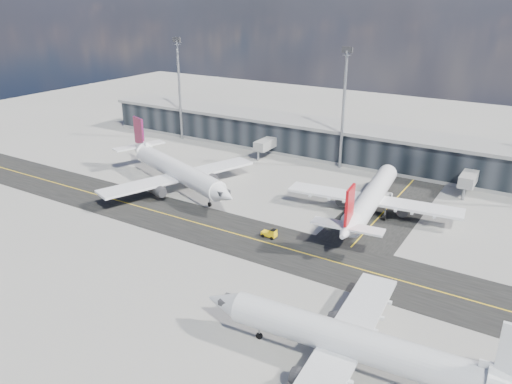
# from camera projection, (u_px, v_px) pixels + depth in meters

# --- Properties ---
(ground) EXTENTS (300.00, 300.00, 0.00)m
(ground) POSITION_uv_depth(u_px,v_px,m) (230.00, 245.00, 85.28)
(ground) COLOR gray
(ground) RESTS_ON ground
(taxiway_lanes) EXTENTS (180.00, 63.00, 0.03)m
(taxiway_lanes) POSITION_uv_depth(u_px,v_px,m) (280.00, 227.00, 91.86)
(taxiway_lanes) COLOR black
(taxiway_lanes) RESTS_ON ground
(terminal_concourse) EXTENTS (152.00, 19.80, 8.80)m
(terminal_concourse) POSITION_uv_depth(u_px,v_px,m) (351.00, 145.00, 127.19)
(terminal_concourse) COLOR black
(terminal_concourse) RESTS_ON ground
(floodlight_masts) EXTENTS (102.50, 0.70, 28.90)m
(floodlight_masts) POSITION_uv_depth(u_px,v_px,m) (344.00, 105.00, 117.47)
(floodlight_masts) COLOR gray
(floodlight_masts) RESTS_ON ground
(airliner_af) EXTENTS (41.13, 35.55, 12.59)m
(airliner_af) POSITION_uv_depth(u_px,v_px,m) (176.00, 170.00, 108.90)
(airliner_af) COLOR white
(airliner_af) RESTS_ON ground
(airliner_redtail) EXTENTS (33.81, 39.57, 11.71)m
(airliner_redtail) POSITION_uv_depth(u_px,v_px,m) (371.00, 198.00, 94.67)
(airliner_redtail) COLOR white
(airliner_redtail) RESTS_ON ground
(airliner_near) EXTENTS (38.52, 32.84, 11.41)m
(airliner_near) POSITION_uv_depth(u_px,v_px,m) (356.00, 344.00, 55.42)
(airliner_near) COLOR silver
(airliner_near) RESTS_ON ground
(baggage_tug) EXTENTS (2.77, 1.50, 1.71)m
(baggage_tug) POSITION_uv_depth(u_px,v_px,m) (270.00, 233.00, 87.41)
(baggage_tug) COLOR yellow
(baggage_tug) RESTS_ON ground
(service_van) EXTENTS (3.80, 6.23, 1.61)m
(service_van) POSITION_uv_depth(u_px,v_px,m) (385.00, 198.00, 102.80)
(service_van) COLOR white
(service_van) RESTS_ON ground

